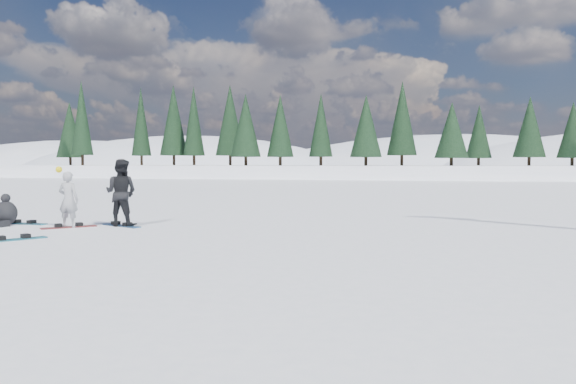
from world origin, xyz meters
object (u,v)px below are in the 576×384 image
object	(u,v)px
snowboarder_woman	(68,199)
seated_rider	(4,213)
snowboard_loose_c	(24,224)
snowboarder_man	(121,193)
snowboard_loose_a	(13,240)

from	to	relation	value
snowboarder_woman	seated_rider	bearing A→B (deg)	-5.31
seated_rider	snowboard_loose_c	distance (m)	0.65
snowboarder_woman	snowboard_loose_c	size ratio (longest dim) A/B	1.16
seated_rider	snowboard_loose_c	world-z (taller)	seated_rider
snowboarder_woman	snowboarder_man	distance (m)	1.44
snowboard_loose_a	snowboard_loose_c	world-z (taller)	same
snowboarder_man	snowboard_loose_c	world-z (taller)	snowboarder_man
snowboarder_woman	snowboard_loose_a	distance (m)	2.73
snowboarder_woman	snowboard_loose_c	distance (m)	2.11
snowboarder_woman	snowboard_loose_a	xyz separation A→B (m)	(0.29, -2.59, -0.80)
snowboarder_man	snowboard_loose_a	distance (m)	3.54
snowboarder_woman	snowboard_loose_c	xyz separation A→B (m)	(-1.88, 0.52, -0.80)
snowboarder_man	seated_rider	world-z (taller)	snowboarder_man
snowboarder_man	seated_rider	xyz separation A→B (m)	(-3.42, -0.63, -0.61)
snowboarder_woman	snowboard_loose_a	world-z (taller)	snowboarder_woman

